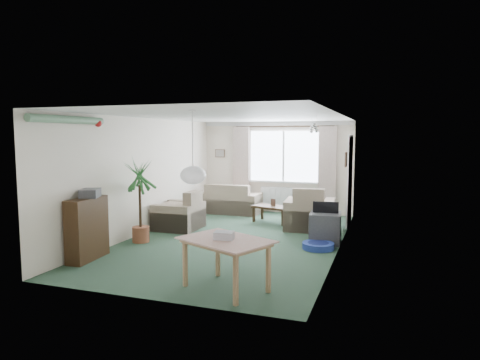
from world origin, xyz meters
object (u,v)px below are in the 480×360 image
(armchair_left, at_px, (179,210))
(tv_cube, at_px, (325,228))
(dining_table, at_px, (226,265))
(pet_bed, at_px, (318,246))
(sofa, at_px, (231,198))
(armchair_corner, at_px, (310,208))
(bookshelf, at_px, (87,229))
(houseplant, at_px, (140,201))
(coffee_table, at_px, (272,214))

(armchair_left, relative_size, tv_cube, 1.49)
(dining_table, xyz_separation_m, pet_bed, (0.84, 2.45, -0.27))
(sofa, bearing_deg, armchair_corner, 150.79)
(bookshelf, bearing_deg, houseplant, 77.28)
(bookshelf, relative_size, houseplant, 0.64)
(sofa, distance_m, dining_table, 5.68)
(sofa, distance_m, pet_bed, 4.01)
(pet_bed, bearing_deg, armchair_corner, 105.24)
(houseplant, height_order, tv_cube, houseplant)
(houseplant, relative_size, dining_table, 1.52)
(houseplant, relative_size, tv_cube, 2.55)
(armchair_left, height_order, coffee_table, armchair_left)
(armchair_left, height_order, dining_table, armchair_left)
(coffee_table, height_order, houseplant, houseplant)
(armchair_corner, xyz_separation_m, coffee_table, (-0.96, 0.42, -0.27))
(armchair_corner, height_order, bookshelf, bookshelf)
(armchair_corner, height_order, pet_bed, armchair_corner)
(armchair_left, relative_size, coffee_table, 1.08)
(houseplant, bearing_deg, bookshelf, -98.36)
(armchair_corner, xyz_separation_m, bookshelf, (-3.05, -3.52, 0.04))
(armchair_corner, bearing_deg, tv_cube, 108.69)
(bookshelf, distance_m, houseplant, 1.34)
(coffee_table, bearing_deg, pet_bed, -55.54)
(houseplant, relative_size, pet_bed, 2.83)
(coffee_table, xyz_separation_m, dining_table, (0.56, -4.48, 0.13))
(houseplant, bearing_deg, armchair_corner, 37.92)
(dining_table, bearing_deg, houseplant, 143.17)
(sofa, bearing_deg, pet_bed, 133.29)
(armchair_left, relative_size, dining_table, 0.89)
(armchair_corner, distance_m, bookshelf, 4.66)
(sofa, height_order, armchair_left, armchair_left)
(armchair_left, relative_size, houseplant, 0.58)
(bookshelf, height_order, tv_cube, bookshelf)
(bookshelf, bearing_deg, tv_cube, 30.04)
(armchair_left, xyz_separation_m, coffee_table, (1.75, 1.35, -0.22))
(coffee_table, height_order, dining_table, dining_table)
(bookshelf, height_order, houseplant, houseplant)
(armchair_left, bearing_deg, coffee_table, 127.85)
(dining_table, bearing_deg, armchair_left, 126.36)
(armchair_corner, relative_size, dining_table, 0.99)
(dining_table, bearing_deg, tv_cube, 73.29)
(bookshelf, height_order, dining_table, bookshelf)
(sofa, xyz_separation_m, coffee_table, (1.35, -0.87, -0.19))
(armchair_left, height_order, bookshelf, bookshelf)
(tv_cube, distance_m, pet_bed, 0.58)
(coffee_table, relative_size, tv_cube, 1.38)
(sofa, xyz_separation_m, pet_bed, (2.75, -2.90, -0.33))
(houseplant, bearing_deg, sofa, 81.09)
(armchair_left, distance_m, tv_cube, 3.21)
(bookshelf, xyz_separation_m, pet_bed, (3.49, 1.90, -0.46))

